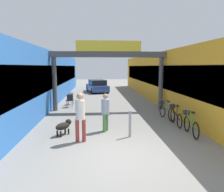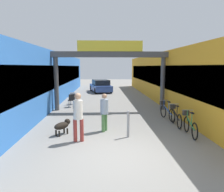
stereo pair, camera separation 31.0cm
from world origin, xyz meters
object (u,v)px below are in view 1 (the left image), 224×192
Objects in this scene: bollard_post_metal at (130,123)px; pedestrian_with_dog at (80,114)px; cafe_chair_aluminium_farther at (71,97)px; parked_car_blue at (97,86)px; bicycle_black_second at (175,116)px; cafe_chair_black_nearer at (70,99)px; bicycle_blue_third at (166,111)px; pedestrian_companion at (105,110)px; dog_on_leash at (64,126)px; bicycle_green_nearest at (190,124)px.

pedestrian_with_dog is at bearing -167.49° from bollard_post_metal.
parked_car_blue is at bearing 75.91° from cafe_chair_aluminium_farther.
bicycle_black_second is 1.90× the size of cafe_chair_aluminium_farther.
parked_car_blue reaches higher than cafe_chair_black_nearer.
bicycle_blue_third is 12.85m from parked_car_blue.
cafe_chair_aluminium_farther is (-3.16, 7.49, -0.00)m from bollard_post_metal.
bicycle_blue_third is 7.21m from cafe_chair_aluminium_farther.
pedestrian_companion reaches higher than dog_on_leash.
cafe_chair_black_nearer is at bearing 146.67° from bicycle_blue_third.
cafe_chair_black_nearer is (-5.53, 4.79, 0.10)m from bicycle_black_second.
pedestrian_with_dog reaches higher than bollard_post_metal.
cafe_chair_aluminium_farther is (-0.55, 7.04, 0.16)m from dog_on_leash.
pedestrian_with_dog is at bearing -154.42° from bicycle_black_second.
pedestrian_companion is 3.52m from bicycle_green_nearest.
bollard_post_metal is (0.92, -0.83, -0.38)m from pedestrian_companion.
cafe_chair_aluminium_farther is (-1.28, 7.90, -0.50)m from pedestrian_with_dog.
bicycle_blue_third is 0.39× the size of parked_car_blue.
cafe_chair_black_nearer is at bearing 94.79° from dog_on_leash.
bollard_post_metal is at bearing -67.10° from cafe_chair_aluminium_farther.
bicycle_black_second is 1.59× the size of bollard_post_metal.
pedestrian_with_dog is 2.22× the size of dog_on_leash.
bollard_post_metal is 0.25× the size of parked_car_blue.
cafe_chair_black_nearer reaches higher than dog_on_leash.
pedestrian_with_dog is 1.70× the size of bollard_post_metal.
bicycle_black_second is 0.40× the size of parked_car_blue.
bollard_post_metal is (1.88, 0.42, -0.50)m from pedestrian_with_dog.
dog_on_leash is 0.48× the size of bicycle_green_nearest.
cafe_chair_aluminium_farther is at bearing 94.46° from dog_on_leash.
dog_on_leash is (-0.73, 0.87, -0.67)m from pedestrian_with_dog.
bicycle_blue_third is at bearing -33.33° from cafe_chair_black_nearer.
pedestrian_with_dog is at bearing -142.37° from bicycle_blue_third.
cafe_chair_aluminium_farther is 0.21× the size of parked_car_blue.
pedestrian_companion is 0.96× the size of bicycle_green_nearest.
parked_car_blue is (0.65, 15.60, -0.40)m from pedestrian_with_dog.
pedestrian_companion is at bearing 12.70° from dog_on_leash.
pedestrian_companion is 1.82m from dog_on_leash.
dog_on_leash is 7.06m from cafe_chair_aluminium_farther.
bollard_post_metal is (-2.42, -1.64, 0.10)m from bicycle_black_second.
pedestrian_companion is 7.04m from cafe_chair_aluminium_farther.
parked_car_blue is at bearing 94.64° from bollard_post_metal.
cafe_chair_black_nearer and cafe_chair_aluminium_farther have the same top height.
bicycle_green_nearest is 2.68m from bicycle_blue_third.
pedestrian_companion is 14.35m from parked_car_blue.
bicycle_green_nearest is 1.47m from bicycle_black_second.
bollard_post_metal reaches higher than dog_on_leash.
bicycle_blue_third is at bearing 93.32° from bicycle_green_nearest.
dog_on_leash is at bearing -85.21° from cafe_chair_black_nearer.
pedestrian_companion is at bearing 52.35° from pedestrian_with_dog.
cafe_chair_black_nearer is at bearing 115.84° from bollard_post_metal.
pedestrian_companion is 1.52× the size of bollard_post_metal.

